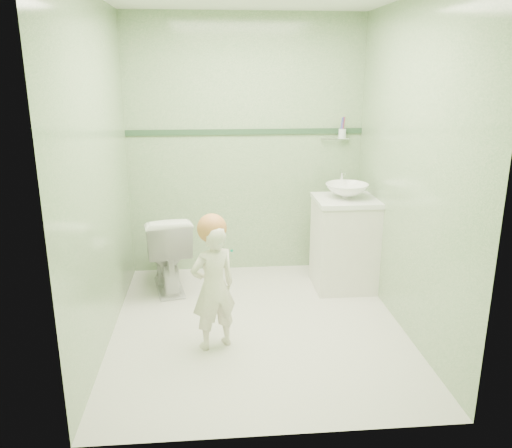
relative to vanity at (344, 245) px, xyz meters
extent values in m
plane|color=silver|center=(-0.84, -0.70, -0.40)|extent=(2.50, 2.50, 0.00)
cube|color=#83AB7A|center=(-0.84, 0.55, 0.80)|extent=(2.20, 0.04, 2.40)
cube|color=#83AB7A|center=(-0.84, -1.95, 0.80)|extent=(2.20, 0.04, 2.40)
cube|color=#83AB7A|center=(-1.94, -0.70, 0.80)|extent=(0.04, 2.50, 2.40)
cube|color=#83AB7A|center=(0.26, -0.70, 0.80)|extent=(0.04, 2.50, 2.40)
cube|color=#2B4B31|center=(-0.84, 0.54, 0.95)|extent=(2.20, 0.02, 0.05)
cube|color=white|center=(0.00, 0.00, 0.00)|extent=(0.52, 0.50, 0.80)
cube|color=white|center=(0.00, 0.00, 0.41)|extent=(0.54, 0.52, 0.04)
imported|color=white|center=(0.00, 0.00, 0.49)|extent=(0.37, 0.37, 0.13)
cylinder|color=silver|center=(0.00, 0.20, 0.55)|extent=(0.03, 0.03, 0.18)
cylinder|color=silver|center=(0.00, 0.15, 0.63)|extent=(0.02, 0.12, 0.02)
cylinder|color=silver|center=(0.00, 0.50, 0.88)|extent=(0.26, 0.02, 0.02)
cylinder|color=silver|center=(0.06, 0.48, 0.93)|extent=(0.07, 0.07, 0.09)
cylinder|color=yellow|center=(0.06, 0.48, 1.00)|extent=(0.01, 0.01, 0.17)
cylinder|color=#6A43A8|center=(0.06, 0.47, 1.00)|extent=(0.01, 0.01, 0.17)
cylinder|color=#BD3745|center=(0.07, 0.48, 1.00)|extent=(0.01, 0.01, 0.17)
cylinder|color=#424BCE|center=(0.05, 0.47, 1.00)|extent=(0.01, 0.01, 0.17)
imported|color=white|center=(-1.58, 0.10, -0.05)|extent=(0.52, 0.75, 0.70)
imported|color=beige|center=(-1.17, -0.97, 0.06)|extent=(0.39, 0.34, 0.91)
sphere|color=#C47941|center=(-1.17, -0.94, 0.48)|extent=(0.20, 0.20, 0.20)
cylinder|color=#048F6F|center=(-1.05, -1.05, 0.35)|extent=(0.02, 0.14, 0.06)
cube|color=white|center=(-1.12, -1.03, 0.39)|extent=(0.03, 0.02, 0.02)
camera|label=1|loc=(-1.17, -4.29, 1.50)|focal=36.31mm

